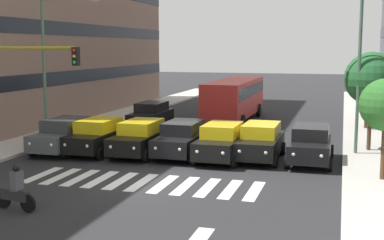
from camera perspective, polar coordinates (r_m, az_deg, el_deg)
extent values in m
plane|color=#262628|center=(20.94, -5.50, -6.80)|extent=(180.00, 180.00, 0.00)
cube|color=black|center=(43.39, -17.23, 4.89)|extent=(11.53, 28.27, 0.90)
cube|color=black|center=(43.36, -17.41, 9.22)|extent=(11.53, 28.27, 0.90)
cube|color=silver|center=(19.77, 6.83, -7.70)|extent=(0.45, 2.80, 0.01)
cube|color=silver|center=(19.93, 4.25, -7.54)|extent=(0.45, 2.80, 0.01)
cube|color=silver|center=(20.12, 1.72, -7.37)|extent=(0.45, 2.80, 0.01)
cube|color=silver|center=(20.36, -0.75, -7.18)|extent=(0.45, 2.80, 0.01)
cube|color=silver|center=(20.63, -3.16, -6.99)|extent=(0.45, 2.80, 0.01)
cube|color=silver|center=(20.94, -5.50, -6.79)|extent=(0.45, 2.80, 0.01)
cube|color=silver|center=(21.28, -7.77, -6.59)|extent=(0.45, 2.80, 0.01)
cube|color=silver|center=(21.65, -9.96, -6.38)|extent=(0.45, 2.80, 0.01)
cube|color=silver|center=(22.06, -12.07, -6.17)|extent=(0.45, 2.80, 0.01)
cube|color=silver|center=(22.49, -14.10, -5.97)|extent=(0.45, 2.80, 0.01)
cube|color=silver|center=(22.95, -16.05, -5.76)|extent=(0.45, 2.80, 0.01)
cube|color=black|center=(24.74, 12.82, -2.97)|extent=(1.80, 4.40, 0.80)
cube|color=black|center=(24.82, 12.90, -1.29)|extent=(1.58, 2.46, 0.60)
cylinder|color=black|center=(23.37, 14.78, -4.67)|extent=(0.22, 0.64, 0.64)
cylinder|color=black|center=(23.47, 10.38, -4.48)|extent=(0.22, 0.64, 0.64)
cylinder|color=black|center=(26.21, 14.96, -3.32)|extent=(0.22, 0.64, 0.64)
cylinder|color=black|center=(26.30, 11.03, -3.16)|extent=(0.22, 0.64, 0.64)
sphere|color=white|center=(22.60, 13.96, -3.83)|extent=(0.18, 0.18, 0.18)
sphere|color=white|center=(22.66, 11.04, -3.70)|extent=(0.18, 0.18, 0.18)
cube|color=black|center=(25.00, 7.47, -2.72)|extent=(1.80, 4.40, 0.80)
cube|color=yellow|center=(25.08, 7.57, -1.07)|extent=(1.58, 2.46, 0.60)
cylinder|color=black|center=(23.55, 9.08, -4.41)|extent=(0.22, 0.64, 0.64)
cylinder|color=black|center=(23.83, 4.77, -4.19)|extent=(0.22, 0.64, 0.64)
cylinder|color=black|center=(26.38, 9.87, -3.10)|extent=(0.22, 0.64, 0.64)
cylinder|color=black|center=(26.63, 6.02, -2.92)|extent=(0.22, 0.64, 0.64)
sphere|color=white|center=(22.82, 8.08, -3.55)|extent=(0.18, 0.18, 0.18)
sphere|color=white|center=(23.00, 5.23, -3.42)|extent=(0.18, 0.18, 0.18)
cube|color=black|center=(24.77, 3.21, -2.77)|extent=(1.80, 4.40, 0.80)
cube|color=yellow|center=(24.84, 3.33, -1.10)|extent=(1.58, 2.46, 0.60)
cylinder|color=black|center=(23.27, 4.56, -4.48)|extent=(0.22, 0.64, 0.64)
cylinder|color=black|center=(23.69, 0.28, -4.23)|extent=(0.22, 0.64, 0.64)
cylinder|color=black|center=(26.06, 5.85, -3.15)|extent=(0.22, 0.64, 0.64)
cylinder|color=black|center=(26.44, 2.01, -2.96)|extent=(0.22, 0.64, 0.64)
sphere|color=white|center=(22.57, 3.40, -3.61)|extent=(0.18, 0.18, 0.18)
sphere|color=white|center=(22.85, 0.58, -3.46)|extent=(0.18, 0.18, 0.18)
cube|color=black|center=(25.52, -1.11, -2.44)|extent=(1.80, 4.40, 0.80)
cube|color=black|center=(25.59, -0.98, -0.82)|extent=(1.58, 2.46, 0.60)
cylinder|color=black|center=(23.97, -0.08, -4.09)|extent=(0.22, 0.64, 0.64)
cylinder|color=black|center=(24.53, -4.13, -3.83)|extent=(0.22, 0.64, 0.64)
cylinder|color=black|center=(26.72, 1.67, -2.84)|extent=(0.22, 0.64, 0.64)
cylinder|color=black|center=(27.22, -2.00, -2.64)|extent=(0.22, 0.64, 0.64)
sphere|color=white|center=(23.32, -1.33, -3.23)|extent=(0.18, 0.18, 0.18)
sphere|color=white|center=(23.68, -3.99, -3.07)|extent=(0.18, 0.18, 0.18)
cube|color=black|center=(25.94, -5.70, -2.30)|extent=(1.80, 4.40, 0.80)
cube|color=yellow|center=(26.01, -5.55, -0.71)|extent=(1.58, 2.46, 0.60)
cylinder|color=black|center=(24.37, -4.99, -3.92)|extent=(0.22, 0.64, 0.64)
cylinder|color=black|center=(25.07, -8.84, -3.65)|extent=(0.22, 0.64, 0.64)
cylinder|color=black|center=(27.04, -2.77, -2.72)|extent=(0.22, 0.64, 0.64)
cylinder|color=black|center=(27.67, -6.30, -2.51)|extent=(0.22, 0.64, 0.64)
sphere|color=white|center=(23.76, -6.34, -3.07)|extent=(0.18, 0.18, 0.18)
sphere|color=white|center=(24.22, -8.86, -2.90)|extent=(0.18, 0.18, 0.18)
cube|color=black|center=(26.77, -10.32, -2.08)|extent=(1.80, 4.40, 0.80)
cube|color=yellow|center=(26.83, -10.16, -0.54)|extent=(1.58, 2.46, 0.60)
cylinder|color=black|center=(25.17, -9.93, -3.63)|extent=(0.22, 0.64, 0.64)
cylinder|color=black|center=(26.00, -13.50, -3.36)|extent=(0.22, 0.64, 0.64)
cylinder|color=black|center=(27.75, -7.29, -2.50)|extent=(0.22, 0.64, 0.64)
cylinder|color=black|center=(28.51, -10.62, -2.29)|extent=(0.22, 0.64, 0.64)
sphere|color=white|center=(24.61, -11.35, -2.79)|extent=(0.18, 0.18, 0.18)
sphere|color=white|center=(25.16, -13.68, -2.63)|extent=(0.18, 0.18, 0.18)
cube|color=#474C51|center=(27.39, -13.79, -1.95)|extent=(1.80, 4.40, 0.80)
cube|color=#343639|center=(27.45, -13.63, -0.44)|extent=(1.58, 2.46, 0.60)
cylinder|color=black|center=(25.78, -13.63, -3.46)|extent=(0.22, 0.64, 0.64)
cylinder|color=black|center=(26.72, -16.99, -3.19)|extent=(0.22, 0.64, 0.64)
cylinder|color=black|center=(28.29, -10.71, -2.37)|extent=(0.22, 0.64, 0.64)
cylinder|color=black|center=(29.14, -13.87, -2.17)|extent=(0.22, 0.64, 0.64)
sphere|color=white|center=(25.27, -15.09, -2.63)|extent=(0.18, 0.18, 0.18)
sphere|color=white|center=(25.88, -17.27, -2.47)|extent=(0.18, 0.18, 0.18)
cube|color=black|center=(34.56, -4.53, 0.27)|extent=(1.80, 4.40, 0.80)
cube|color=black|center=(34.66, -4.43, 1.46)|extent=(1.58, 2.46, 0.60)
cylinder|color=black|center=(32.96, -3.95, -0.80)|extent=(0.22, 0.64, 0.64)
cylinder|color=black|center=(33.62, -6.83, -0.67)|extent=(0.22, 0.64, 0.64)
cylinder|color=black|center=(35.67, -2.34, -0.12)|extent=(0.22, 0.64, 0.64)
cylinder|color=black|center=(36.28, -5.04, -0.01)|extent=(0.22, 0.64, 0.64)
sphere|color=white|center=(32.36, -4.92, -0.12)|extent=(0.18, 0.18, 0.18)
sphere|color=white|center=(32.79, -6.80, -0.04)|extent=(0.18, 0.18, 0.18)
cube|color=red|center=(37.67, 4.70, 2.48)|extent=(2.50, 10.50, 2.50)
cube|color=black|center=(37.62, 4.71, 3.31)|extent=(2.52, 9.87, 0.80)
cylinder|color=black|center=(34.00, 5.49, -0.25)|extent=(0.28, 1.00, 1.00)
cylinder|color=black|center=(34.54, 1.42, -0.08)|extent=(0.28, 1.00, 1.00)
cylinder|color=black|center=(40.67, 7.29, 1.07)|extent=(0.28, 1.00, 1.00)
cylinder|color=black|center=(41.12, 3.85, 1.19)|extent=(0.28, 1.00, 1.00)
cylinder|color=black|center=(18.68, -19.93, -8.12)|extent=(0.61, 0.21, 0.60)
cylinder|color=black|center=(17.92, -17.49, -8.69)|extent=(0.61, 0.21, 0.60)
cube|color=#232328|center=(18.23, -18.76, -7.74)|extent=(1.13, 0.44, 0.36)
cube|color=#4C4C51|center=(18.04, -18.61, -6.32)|extent=(0.34, 0.41, 0.64)
sphere|color=black|center=(17.94, -18.67, -4.95)|extent=(0.26, 0.26, 0.26)
cylinder|color=#AD991E|center=(23.14, -17.18, 7.55)|extent=(4.18, 0.12, 0.12)
cube|color=black|center=(22.07, -12.57, 6.80)|extent=(0.24, 0.28, 0.76)
sphere|color=red|center=(21.93, -12.78, 7.42)|extent=(0.14, 0.14, 0.14)
sphere|color=orange|center=(21.94, -12.76, 6.79)|extent=(0.14, 0.14, 0.14)
sphere|color=green|center=(21.94, -12.74, 6.17)|extent=(0.14, 0.14, 0.14)
cylinder|color=#4C6B56|center=(26.55, 17.77, 4.99)|extent=(0.16, 0.16, 7.95)
cylinder|color=#4C6B56|center=(29.80, -15.84, 5.26)|extent=(0.16, 0.16, 7.86)
ellipsoid|color=#B7BCC1|center=(28.34, -10.59, 12.75)|extent=(0.56, 0.28, 0.20)
cylinder|color=#513823|center=(21.85, 20.20, -3.09)|extent=(0.20, 0.20, 2.34)
cylinder|color=#513823|center=(27.84, 18.83, -0.25)|extent=(0.20, 0.20, 2.81)
sphere|color=#235B2D|center=(27.63, 19.04, 4.29)|extent=(2.69, 2.69, 2.69)
cylinder|color=#513823|center=(35.43, 18.50, 0.98)|extent=(0.20, 0.20, 2.26)
sphere|color=#387F33|center=(35.26, 18.64, 4.13)|extent=(2.73, 2.73, 2.73)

